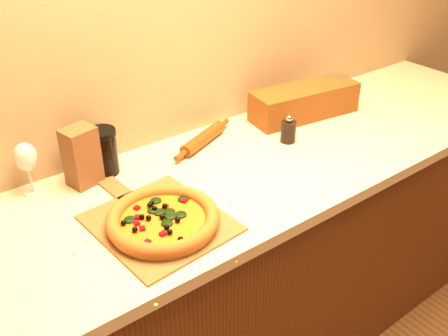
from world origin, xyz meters
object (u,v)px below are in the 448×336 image
Objects in this scene: pizza_peel at (157,220)px; pizza at (163,219)px; rolling_pin at (203,139)px; pepper_grinder at (288,131)px; dark_jar at (103,152)px; wine_glass at (26,158)px; coffee_canister at (335,89)px.

pizza reaches higher than pizza_peel.
pepper_grinder is at bearing -32.96° from rolling_pin.
pizza is 2.03× the size of dark_jar.
pizza is 0.37m from dark_jar.
wine_glass is at bearing 174.17° from rolling_pin.
coffee_canister is at bearing 16.27° from pizza.
wine_glass reaches higher than pizza.
wine_glass is 0.24m from dark_jar.
coffee_canister reaches higher than rolling_pin.
pizza is 2.99× the size of pepper_grinder.
dark_jar reaches higher than rolling_pin.
coffee_canister is (1.02, 0.30, 0.04)m from pizza.
pizza_peel is 0.64m from pepper_grinder.
pepper_grinder is (0.63, 0.13, 0.04)m from pizza_peel.
coffee_canister is 0.73× the size of wine_glass.
dark_jar is at bearing 176.01° from coffee_canister.
coffee_canister is (1.02, 0.26, 0.06)m from pizza_peel.
rolling_pin is (0.37, 0.33, -0.00)m from pizza.
wine_glass is (-0.23, 0.36, 0.12)m from pizza_peel.
coffee_canister is at bearing -3.99° from dark_jar.
pepper_grinder is 0.68× the size of dark_jar.
dark_jar is at bearing 89.67° from pizza.
coffee_canister is at bearing 18.68° from pepper_grinder.
dark_jar reaches higher than pepper_grinder.
dark_jar reaches higher than pizza_peel.
coffee_canister is (0.39, 0.13, 0.02)m from pepper_grinder.
pepper_grinder is 0.66m from dark_jar.
pepper_grinder is 0.84× the size of coffee_canister.
wine_glass is at bearing 175.57° from coffee_canister.
dark_jar is (-1.02, 0.07, 0.01)m from coffee_canister.
coffee_canister is at bearing -3.14° from rolling_pin.
pizza_peel is at bearing -168.32° from pepper_grinder.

